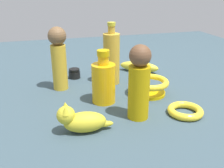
# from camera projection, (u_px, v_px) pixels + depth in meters

# --- Properties ---
(ground) EXTENTS (2.00, 2.00, 0.00)m
(ground) POSITION_uv_depth(u_px,v_px,m) (112.00, 96.00, 0.89)
(ground) COLOR #384C56
(person_figure_adult) EXTENTS (0.06, 0.06, 0.21)m
(person_figure_adult) POSITION_uv_depth(u_px,v_px,m) (139.00, 83.00, 0.71)
(person_figure_adult) COLOR #BC9709
(person_figure_adult) RESTS_ON ground
(bottle_tall) EXTENTS (0.06, 0.06, 0.23)m
(bottle_tall) POSITION_uv_depth(u_px,v_px,m) (111.00, 58.00, 0.97)
(bottle_tall) COLOR gold
(bottle_tall) RESTS_ON ground
(banana) EXTENTS (0.14, 0.16, 0.04)m
(banana) POSITION_uv_depth(u_px,v_px,m) (139.00, 67.00, 1.12)
(banana) COLOR yellow
(banana) RESTS_ON ground
(bowl) EXTENTS (0.13, 0.13, 0.05)m
(bowl) POSITION_uv_depth(u_px,v_px,m) (149.00, 85.00, 0.89)
(bowl) COLOR #D2AD06
(bowl) RESTS_ON ground
(bangle) EXTENTS (0.10, 0.10, 0.02)m
(bangle) POSITION_uv_depth(u_px,v_px,m) (185.00, 111.00, 0.76)
(bangle) COLOR yellow
(bangle) RESTS_ON ground
(bottle_short) EXTENTS (0.08, 0.08, 0.17)m
(bottle_short) POSITION_uv_depth(u_px,v_px,m) (104.00, 82.00, 0.82)
(bottle_short) COLOR #EAAA11
(bottle_short) RESTS_ON ground
(nail_polish_jar) EXTENTS (0.05, 0.05, 0.04)m
(nail_polish_jar) POSITION_uv_depth(u_px,v_px,m) (74.00, 73.00, 1.05)
(nail_polish_jar) COLOR black
(nail_polish_jar) RESTS_ON ground
(person_figure_child) EXTENTS (0.06, 0.06, 0.23)m
(person_figure_child) POSITION_uv_depth(u_px,v_px,m) (59.00, 56.00, 0.90)
(person_figure_child) COLOR gold
(person_figure_child) RESTS_ON ground
(cat_figurine) EXTENTS (0.07, 0.15, 0.08)m
(cat_figurine) POSITION_uv_depth(u_px,v_px,m) (81.00, 120.00, 0.67)
(cat_figurine) COLOR gold
(cat_figurine) RESTS_ON ground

